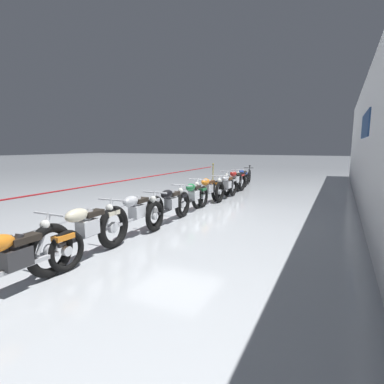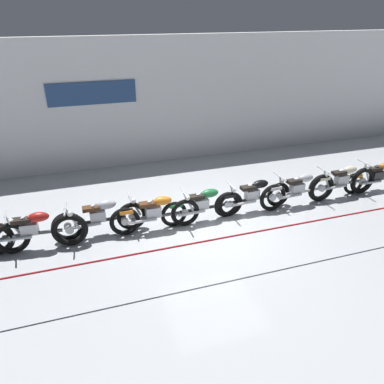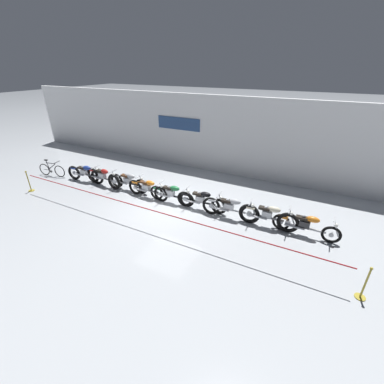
{
  "view_description": "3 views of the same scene",
  "coord_description": "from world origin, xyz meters",
  "px_view_note": "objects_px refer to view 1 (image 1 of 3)",
  "views": [
    {
      "loc": [
        7.77,
        4.4,
        1.94
      ],
      "look_at": [
        -0.5,
        0.32,
        0.53
      ],
      "focal_mm": 28.0,
      "sensor_mm": 36.0,
      "label": 1
    },
    {
      "loc": [
        -2.96,
        -7.29,
        4.94
      ],
      "look_at": [
        -0.42,
        0.45,
        0.92
      ],
      "focal_mm": 35.0,
      "sensor_mm": 36.0,
      "label": 2
    },
    {
      "loc": [
        5.4,
        -8.02,
        5.61
      ],
      "look_at": [
        0.66,
        1.09,
        0.48
      ],
      "focal_mm": 24.0,
      "sensor_mm": 36.0,
      "label": 3
    }
  ],
  "objects_px": {
    "motorcycle_orange_3": "(207,191)",
    "bicycle": "(249,177)",
    "motorcycle_silver_6": "(136,215)",
    "motorcycle_orange_8": "(12,262)",
    "motorcycle_black_5": "(170,206)",
    "motorcycle_silver_2": "(227,186)",
    "motorcycle_blue_0": "(242,179)",
    "motorcycle_red_1": "(235,182)",
    "stanchion_far_left": "(156,179)",
    "motorcycle_green_4": "(193,197)",
    "motorcycle_cream_7": "(85,233)"
  },
  "relations": [
    {
      "from": "motorcycle_silver_6",
      "to": "bicycle",
      "type": "relative_size",
      "value": 1.43
    },
    {
      "from": "bicycle",
      "to": "stanchion_far_left",
      "type": "bearing_deg",
      "value": -15.75
    },
    {
      "from": "motorcycle_black_5",
      "to": "motorcycle_silver_6",
      "type": "relative_size",
      "value": 0.96
    },
    {
      "from": "bicycle",
      "to": "motorcycle_green_4",
      "type": "bearing_deg",
      "value": 3.01
    },
    {
      "from": "motorcycle_red_1",
      "to": "motorcycle_orange_3",
      "type": "relative_size",
      "value": 1.07
    },
    {
      "from": "motorcycle_orange_8",
      "to": "motorcycle_red_1",
      "type": "bearing_deg",
      "value": -179.15
    },
    {
      "from": "motorcycle_orange_8",
      "to": "bicycle",
      "type": "xyz_separation_m",
      "value": [
        -13.12,
        -0.5,
        -0.1
      ]
    },
    {
      "from": "motorcycle_silver_2",
      "to": "bicycle",
      "type": "bearing_deg",
      "value": -173.84
    },
    {
      "from": "motorcycle_blue_0",
      "to": "bicycle",
      "type": "height_order",
      "value": "motorcycle_blue_0"
    },
    {
      "from": "motorcycle_blue_0",
      "to": "motorcycle_red_1",
      "type": "relative_size",
      "value": 0.97
    },
    {
      "from": "motorcycle_orange_3",
      "to": "motorcycle_silver_6",
      "type": "bearing_deg",
      "value": 0.62
    },
    {
      "from": "motorcycle_green_4",
      "to": "bicycle",
      "type": "bearing_deg",
      "value": -176.99
    },
    {
      "from": "motorcycle_silver_6",
      "to": "motorcycle_orange_8",
      "type": "xyz_separation_m",
      "value": [
        2.82,
        0.13,
        -0.03
      ]
    },
    {
      "from": "motorcycle_red_1",
      "to": "stanchion_far_left",
      "type": "bearing_deg",
      "value": -37.82
    },
    {
      "from": "motorcycle_orange_3",
      "to": "motorcycle_blue_0",
      "type": "bearing_deg",
      "value": -179.6
    },
    {
      "from": "motorcycle_blue_0",
      "to": "motorcycle_orange_8",
      "type": "bearing_deg",
      "value": 1.06
    },
    {
      "from": "motorcycle_silver_2",
      "to": "motorcycle_orange_8",
      "type": "distance_m",
      "value": 8.12
    },
    {
      "from": "motorcycle_red_1",
      "to": "stanchion_far_left",
      "type": "height_order",
      "value": "stanchion_far_left"
    },
    {
      "from": "motorcycle_blue_0",
      "to": "motorcycle_silver_2",
      "type": "distance_m",
      "value": 2.71
    },
    {
      "from": "motorcycle_silver_2",
      "to": "motorcycle_orange_8",
      "type": "bearing_deg",
      "value": -0.29
    },
    {
      "from": "bicycle",
      "to": "motorcycle_cream_7",
      "type": "bearing_deg",
      "value": 2.11
    },
    {
      "from": "motorcycle_blue_0",
      "to": "stanchion_far_left",
      "type": "relative_size",
      "value": 0.17
    },
    {
      "from": "motorcycle_blue_0",
      "to": "motorcycle_silver_6",
      "type": "bearing_deg",
      "value": 0.51
    },
    {
      "from": "motorcycle_orange_3",
      "to": "motorcycle_orange_8",
      "type": "height_order",
      "value": "motorcycle_orange_3"
    },
    {
      "from": "motorcycle_black_5",
      "to": "stanchion_far_left",
      "type": "relative_size",
      "value": 0.16
    },
    {
      "from": "motorcycle_black_5",
      "to": "motorcycle_silver_6",
      "type": "height_order",
      "value": "motorcycle_silver_6"
    },
    {
      "from": "motorcycle_silver_2",
      "to": "motorcycle_black_5",
      "type": "bearing_deg",
      "value": -1.14
    },
    {
      "from": "motorcycle_orange_3",
      "to": "bicycle",
      "type": "height_order",
      "value": "motorcycle_orange_3"
    },
    {
      "from": "motorcycle_blue_0",
      "to": "motorcycle_cream_7",
      "type": "bearing_deg",
      "value": 0.82
    },
    {
      "from": "motorcycle_blue_0",
      "to": "motorcycle_silver_2",
      "type": "xyz_separation_m",
      "value": [
        2.7,
        0.24,
        -0.01
      ]
    },
    {
      "from": "motorcycle_green_4",
      "to": "motorcycle_orange_8",
      "type": "distance_m",
      "value": 5.57
    },
    {
      "from": "motorcycle_orange_3",
      "to": "motorcycle_black_5",
      "type": "distance_m",
      "value": 2.7
    },
    {
      "from": "bicycle",
      "to": "motorcycle_orange_8",
      "type": "bearing_deg",
      "value": 2.18
    },
    {
      "from": "motorcycle_silver_6",
      "to": "motorcycle_orange_8",
      "type": "distance_m",
      "value": 2.82
    },
    {
      "from": "motorcycle_red_1",
      "to": "motorcycle_cream_7",
      "type": "bearing_deg",
      "value": 0.54
    },
    {
      "from": "motorcycle_cream_7",
      "to": "motorcycle_orange_8",
      "type": "xyz_separation_m",
      "value": [
        1.33,
        0.06,
        -0.03
      ]
    },
    {
      "from": "motorcycle_red_1",
      "to": "bicycle",
      "type": "distance_m",
      "value": 3.53
    },
    {
      "from": "motorcycle_cream_7",
      "to": "stanchion_far_left",
      "type": "xyz_separation_m",
      "value": [
        -5.56,
        -2.19,
        0.28
      ]
    },
    {
      "from": "motorcycle_orange_8",
      "to": "stanchion_far_left",
      "type": "xyz_separation_m",
      "value": [
        -6.89,
        -2.26,
        0.31
      ]
    },
    {
      "from": "motorcycle_green_4",
      "to": "bicycle",
      "type": "distance_m",
      "value": 7.56
    },
    {
      "from": "motorcycle_red_1",
      "to": "motorcycle_cream_7",
      "type": "xyz_separation_m",
      "value": [
        8.28,
        0.08,
        -0.0
      ]
    },
    {
      "from": "motorcycle_cream_7",
      "to": "bicycle",
      "type": "height_order",
      "value": "motorcycle_cream_7"
    },
    {
      "from": "stanchion_far_left",
      "to": "bicycle",
      "type": "bearing_deg",
      "value": 164.25
    },
    {
      "from": "motorcycle_black_5",
      "to": "stanchion_far_left",
      "type": "xyz_separation_m",
      "value": [
        -2.77,
        -2.22,
        0.31
      ]
    },
    {
      "from": "motorcycle_green_4",
      "to": "motorcycle_cream_7",
      "type": "xyz_separation_m",
      "value": [
        4.24,
        0.04,
        0.02
      ]
    },
    {
      "from": "motorcycle_orange_8",
      "to": "bicycle",
      "type": "bearing_deg",
      "value": -177.82
    },
    {
      "from": "motorcycle_silver_6",
      "to": "motorcycle_cream_7",
      "type": "xyz_separation_m",
      "value": [
        1.48,
        0.06,
        0.0
      ]
    },
    {
      "from": "motorcycle_silver_2",
      "to": "motorcycle_orange_3",
      "type": "relative_size",
      "value": 1.01
    },
    {
      "from": "stanchion_far_left",
      "to": "motorcycle_silver_6",
      "type": "bearing_deg",
      "value": 27.55
    },
    {
      "from": "motorcycle_red_1",
      "to": "motorcycle_orange_3",
      "type": "xyz_separation_m",
      "value": [
        2.79,
        -0.03,
        -0.01
      ]
    }
  ]
}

